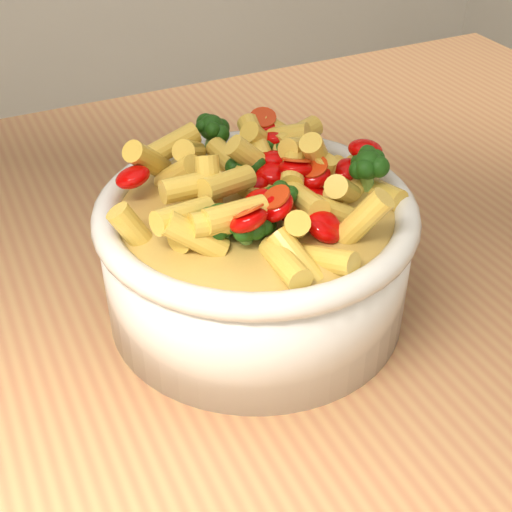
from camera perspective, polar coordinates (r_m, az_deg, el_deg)
name	(u,v)px	position (r m, az deg, el deg)	size (l,w,h in m)	color
table	(232,356)	(0.69, -1.96, -8.00)	(1.20, 0.80, 0.90)	#A77747
serving_bowl	(256,255)	(0.55, 0.00, 0.11)	(0.24, 0.24, 0.10)	silver
pasta_salad	(256,182)	(0.51, 0.00, 5.92)	(0.19, 0.19, 0.04)	gold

